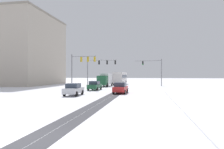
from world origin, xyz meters
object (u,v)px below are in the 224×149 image
car_silver_third (74,89)px  bus_oncoming (120,77)px  car_red_second (120,88)px  traffic_signal_near_left (81,64)px  traffic_signal_far_right (154,68)px  office_building_far_left_block (10,51)px  box_truck_delivery (105,79)px  traffic_signal_far_left (99,66)px  car_dark_green_lead (95,86)px

car_silver_third → bus_oncoming: bearing=85.9°
car_red_second → traffic_signal_near_left: bearing=144.4°
traffic_signal_far_right → car_red_second: 20.89m
traffic_signal_near_left → office_building_far_left_block: (-26.36, 16.12, 4.77)m
bus_oncoming → box_truck_delivery: bearing=-105.3°
traffic_signal_far_left → box_truck_delivery: (1.06, 1.90, -3.18)m
traffic_signal_near_left → traffic_signal_far_left: bearing=84.8°
traffic_signal_near_left → car_dark_green_lead: 4.68m
traffic_signal_near_left → traffic_signal_far_left: 10.19m
traffic_signal_near_left → car_silver_third: traffic_signal_near_left is taller
car_dark_green_lead → traffic_signal_near_left: bearing=177.2°
traffic_signal_far_right → car_red_second: (-5.42, -19.85, -3.63)m
traffic_signal_far_left → office_building_far_left_block: 28.32m
traffic_signal_near_left → traffic_signal_far_right: same height
traffic_signal_far_left → car_dark_green_lead: size_ratio=1.68×
car_dark_green_lead → traffic_signal_far_left: bearing=99.0°
car_dark_green_lead → bus_oncoming: size_ratio=0.38×
traffic_signal_far_left → bus_oncoming: size_ratio=0.63×
bus_oncoming → box_truck_delivery: bus_oncoming is taller
box_truck_delivery → car_dark_green_lead: bearing=-87.4°
traffic_signal_near_left → car_dark_green_lead: (2.54, -0.12, -3.93)m
car_dark_green_lead → box_truck_delivery: 12.22m
traffic_signal_far_right → traffic_signal_far_left: size_ratio=0.94×
car_silver_third → office_building_far_left_block: size_ratio=0.17×
car_silver_third → office_building_far_left_block: (-28.54, 25.89, 8.70)m
car_red_second → bus_oncoming: bus_oncoming is taller
traffic_signal_far_left → bus_oncoming: 11.49m
box_truck_delivery → office_building_far_left_block: (-28.35, 4.07, 7.88)m
bus_oncoming → car_red_second: bearing=-82.2°
traffic_signal_far_right → office_building_far_left_block: bearing=177.2°
traffic_signal_far_left → car_dark_green_lead: (1.62, -10.27, -4.00)m
bus_oncoming → office_building_far_left_block: 31.97m
traffic_signal_near_left → car_dark_green_lead: size_ratio=1.57×
traffic_signal_far_left → car_red_second: (7.04, -15.84, -4.00)m
car_silver_third → box_truck_delivery: (-0.20, 21.82, 0.82)m
car_red_second → bus_oncoming: (-3.60, 26.43, 1.18)m
traffic_signal_far_right → car_dark_green_lead: size_ratio=1.57×
traffic_signal_far_left → car_dark_green_lead: traffic_signal_far_left is taller
traffic_signal_far_right → car_red_second: bearing=-105.3°
traffic_signal_far_left → car_silver_third: (1.26, -19.92, -4.00)m
traffic_signal_far_right → car_silver_third: traffic_signal_far_right is taller
traffic_signal_near_left → car_red_second: bearing=-35.6°
car_silver_third → box_truck_delivery: bearing=90.5°
traffic_signal_far_left → box_truck_delivery: 3.86m
car_dark_green_lead → car_red_second: size_ratio=0.99×
car_silver_third → bus_oncoming: size_ratio=0.38×
bus_oncoming → car_dark_green_lead: bearing=-95.0°
traffic_signal_far_right → office_building_far_left_block: office_building_far_left_block is taller
car_red_second → car_silver_third: bearing=-144.8°
traffic_signal_far_left → car_red_second: 17.79m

